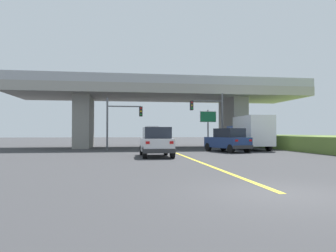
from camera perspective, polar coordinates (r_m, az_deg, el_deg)
name	(u,v)px	position (r m, az deg, el deg)	size (l,w,h in m)	color
ground	(161,147)	(35.26, -1.32, -3.93)	(160.00, 160.00, 0.00)	#353538
overpass_bridge	(161,101)	(35.41, -1.32, 4.62)	(32.01, 9.16, 7.49)	gray
lane_divider_stripe	(188,158)	(20.53, 3.75, -5.83)	(0.20, 24.45, 0.01)	yellow
suv_lead	(156,142)	(21.30, -2.18, -2.95)	(2.05, 4.33, 2.02)	silver
suv_crossing	(228,140)	(27.14, 10.92, -2.57)	(3.08, 4.87, 2.02)	navy
box_truck	(250,133)	(30.69, 14.85, -1.18)	(2.33, 6.50, 3.20)	navy
sedan_oncoming	(151,137)	(42.73, -3.21, -2.10)	(1.98, 4.53, 2.02)	silver
traffic_signal_nearside	(211,114)	(31.73, 8.00, 2.25)	(3.45, 0.36, 5.69)	#56595E
traffic_signal_farside	(120,117)	(30.00, -8.78, 1.60)	(3.44, 0.36, 5.01)	#56595E
highway_sign	(208,120)	(33.22, 7.39, 1.11)	(1.76, 0.17, 4.09)	#56595E
semi_truck_distant	(151,133)	(61.84, -3.10, -1.34)	(2.33, 7.26, 2.93)	navy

